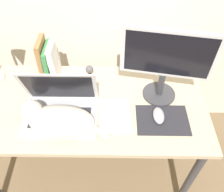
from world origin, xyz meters
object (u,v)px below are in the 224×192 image
(laptop, at_px, (61,108))
(webcam, at_px, (89,70))
(book_row, at_px, (48,61))
(notepad, at_px, (115,116))
(cat, at_px, (57,119))
(computer_mouse, at_px, (159,115))
(external_monitor, at_px, (166,61))

(laptop, xyz_separation_m, webcam, (0.13, 0.30, -0.00))
(laptop, relative_size, webcam, 5.23)
(book_row, height_order, notepad, book_row)
(cat, xyz_separation_m, computer_mouse, (0.52, 0.06, -0.04))
(laptop, xyz_separation_m, computer_mouse, (0.51, -0.02, -0.03))
(notepad, xyz_separation_m, webcam, (-0.16, 0.32, 0.04))
(external_monitor, distance_m, notepad, 0.38)
(computer_mouse, bearing_deg, external_monitor, 82.02)
(book_row, bearing_deg, external_monitor, -13.60)
(laptop, relative_size, computer_mouse, 3.56)
(computer_mouse, relative_size, webcam, 1.47)
(laptop, xyz_separation_m, cat, (-0.01, -0.08, 0.01))
(cat, xyz_separation_m, notepad, (0.29, 0.06, -0.05))
(book_row, xyz_separation_m, webcam, (0.24, 0.00, -0.07))
(computer_mouse, relative_size, book_row, 0.42)
(cat, relative_size, book_row, 1.76)
(external_monitor, xyz_separation_m, notepad, (-0.25, -0.16, -0.24))
(webcam, bearing_deg, computer_mouse, -40.05)
(laptop, distance_m, book_row, 0.33)
(webcam, bearing_deg, cat, -109.13)
(external_monitor, height_order, book_row, external_monitor)
(computer_mouse, bearing_deg, webcam, 139.95)
(book_row, bearing_deg, laptop, -69.90)
(laptop, height_order, notepad, laptop)
(laptop, distance_m, webcam, 0.33)
(cat, bearing_deg, computer_mouse, 6.09)
(external_monitor, bearing_deg, notepad, -147.97)
(webcam, bearing_deg, notepad, -63.67)
(laptop, height_order, cat, laptop)
(cat, distance_m, computer_mouse, 0.52)
(computer_mouse, height_order, webcam, webcam)
(computer_mouse, bearing_deg, book_row, 152.60)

